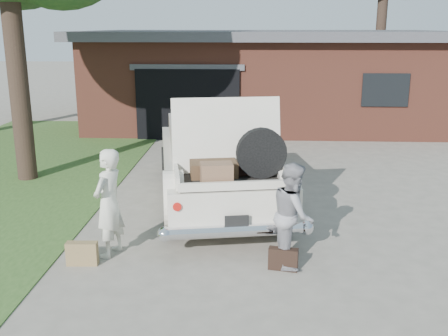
{
  "coord_description": "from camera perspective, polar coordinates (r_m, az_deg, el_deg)",
  "views": [
    {
      "loc": [
        0.44,
        -8.08,
        3.46
      ],
      "look_at": [
        0.0,
        0.6,
        1.1
      ],
      "focal_mm": 42.0,
      "sensor_mm": 36.0,
      "label": 1
    }
  ],
  "objects": [
    {
      "name": "house",
      "position": [
        19.64,
        4.54,
        9.92
      ],
      "size": [
        12.8,
        7.8,
        3.3
      ],
      "color": "brown",
      "rests_on": "ground"
    },
    {
      "name": "sedan",
      "position": [
        10.52,
        -0.82,
        0.69
      ],
      "size": [
        3.11,
        5.9,
        2.31
      ],
      "rotation": [
        0.0,
        0.0,
        0.18
      ],
      "color": "silver",
      "rests_on": "ground"
    },
    {
      "name": "ground",
      "position": [
        8.8,
        -0.2,
        -7.96
      ],
      "size": [
        90.0,
        90.0,
        0.0
      ],
      "primitive_type": "plane",
      "color": "gray",
      "rests_on": "ground"
    },
    {
      "name": "woman_left",
      "position": [
        8.2,
        -12.44,
        -3.76
      ],
      "size": [
        0.57,
        0.71,
        1.7
      ],
      "primitive_type": "imported",
      "rotation": [
        0.0,
        0.0,
        -1.88
      ],
      "color": "beige",
      "rests_on": "ground"
    },
    {
      "name": "suitcase_left",
      "position": [
        8.2,
        -15.18,
        -8.97
      ],
      "size": [
        0.47,
        0.17,
        0.36
      ],
      "primitive_type": "cube",
      "rotation": [
        0.0,
        0.0,
        0.05
      ],
      "color": "olive",
      "rests_on": "ground"
    },
    {
      "name": "woman_right",
      "position": [
        7.8,
        7.52,
        -5.01
      ],
      "size": [
        0.62,
        0.78,
        1.57
      ],
      "primitive_type": "imported",
      "rotation": [
        0.0,
        0.0,
        1.61
      ],
      "color": "gray",
      "rests_on": "ground"
    },
    {
      "name": "suitcase_right",
      "position": [
        7.82,
        6.46,
        -9.82
      ],
      "size": [
        0.45,
        0.22,
        0.33
      ],
      "primitive_type": "cube",
      "rotation": [
        0.0,
        0.0,
        -0.19
      ],
      "color": "black",
      "rests_on": "ground"
    }
  ]
}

